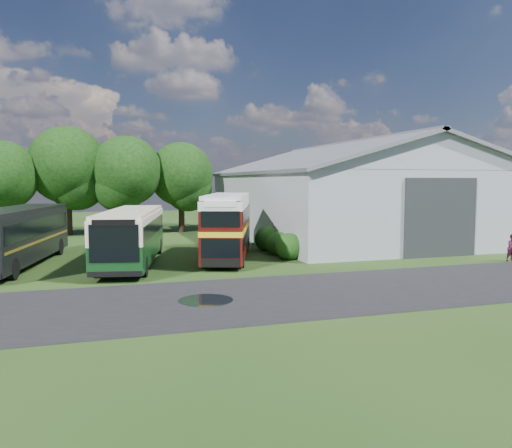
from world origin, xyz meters
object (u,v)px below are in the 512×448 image
object	(u,v)px
storage_shed	(349,189)
bus_maroon_double	(228,227)
bus_green_single	(132,235)
bus_dark_single	(16,235)

from	to	relation	value
storage_shed	bus_maroon_double	distance (m)	15.79
bus_green_single	storage_shed	bearing A→B (deg)	37.33
bus_green_single	bus_dark_single	distance (m)	6.38
bus_green_single	bus_maroon_double	world-z (taller)	bus_maroon_double
bus_green_single	bus_maroon_double	size ratio (longest dim) A/B	1.23
storage_shed	bus_dark_single	bearing A→B (deg)	-162.95
bus_green_single	bus_dark_single	size ratio (longest dim) A/B	0.96
storage_shed	bus_green_single	xyz separation A→B (m)	(-18.70, -8.94, -2.49)
storage_shed	bus_dark_single	distance (m)	26.21
storage_shed	bus_green_single	size ratio (longest dim) A/B	2.12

